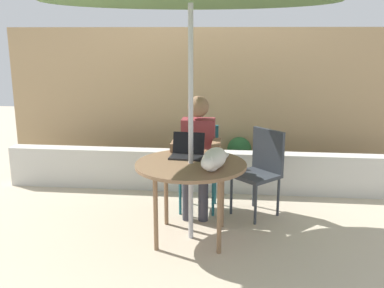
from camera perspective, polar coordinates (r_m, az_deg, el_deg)
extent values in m
plane|color=#BCAD93|center=(4.26, -0.15, -11.75)|extent=(14.00, 14.00, 0.00)
cube|color=tan|center=(5.89, 1.99, 5.25)|extent=(5.27, 0.08, 1.91)
cube|color=beige|center=(5.38, 1.39, -3.40)|extent=(4.74, 0.20, 0.48)
cylinder|color=brown|center=(4.01, -0.15, -2.64)|extent=(0.99, 0.99, 0.03)
cylinder|color=brown|center=(4.36, 3.84, -6.25)|extent=(0.04, 0.04, 0.69)
cylinder|color=brown|center=(4.41, -3.30, -5.99)|extent=(0.04, 0.04, 0.69)
cylinder|color=brown|center=(3.91, -4.62, -8.70)|extent=(0.04, 0.04, 0.69)
cylinder|color=brown|center=(3.85, 3.48, -9.05)|extent=(0.04, 0.04, 0.69)
cylinder|color=#B7B7BC|center=(3.91, -0.16, 3.25)|extent=(0.04, 0.04, 2.25)
cube|color=#1E606B|center=(4.76, 0.79, -3.41)|extent=(0.40, 0.40, 0.04)
cube|color=#1E606B|center=(4.87, 1.00, -0.10)|extent=(0.40, 0.04, 0.44)
cylinder|color=#1E606B|center=(4.98, 2.92, -5.33)|extent=(0.03, 0.03, 0.41)
cylinder|color=#1E606B|center=(5.01, -0.98, -5.20)|extent=(0.03, 0.03, 0.41)
cylinder|color=#1E606B|center=(4.69, -1.50, -6.56)|extent=(0.03, 0.03, 0.41)
cylinder|color=#1E606B|center=(4.66, 2.67, -6.72)|extent=(0.03, 0.03, 0.41)
cube|color=#33383F|center=(4.65, 8.03, -3.98)|extent=(0.57, 0.57, 0.04)
cube|color=#33383F|center=(4.71, 9.62, -0.78)|extent=(0.31, 0.31, 0.44)
cylinder|color=#33383F|center=(4.74, 10.86, -6.60)|extent=(0.03, 0.03, 0.41)
cylinder|color=#33383F|center=(4.95, 7.84, -5.57)|extent=(0.03, 0.03, 0.41)
cylinder|color=#33383F|center=(4.72, 5.00, -6.48)|extent=(0.03, 0.03, 0.41)
cylinder|color=#33383F|center=(4.50, 8.04, -7.62)|extent=(0.03, 0.03, 0.41)
cube|color=maroon|center=(4.68, 0.80, -0.05)|extent=(0.34, 0.20, 0.54)
sphere|color=#936B4C|center=(4.59, 0.80, 4.77)|extent=(0.22, 0.22, 0.22)
cube|color=#383842|center=(4.60, -0.38, -3.13)|extent=(0.12, 0.30, 0.12)
cylinder|color=#383842|center=(4.55, -0.59, -6.97)|extent=(0.10, 0.10, 0.45)
cube|color=#383842|center=(4.59, 1.61, -3.19)|extent=(0.12, 0.30, 0.12)
cylinder|color=#383842|center=(4.54, 1.43, -7.04)|extent=(0.10, 0.10, 0.45)
cube|color=#936B4C|center=(4.48, -2.01, -0.04)|extent=(0.08, 0.32, 0.08)
cube|color=#936B4C|center=(4.44, 3.10, -0.18)|extent=(0.08, 0.32, 0.08)
cube|color=black|center=(4.17, -0.71, -1.63)|extent=(0.32, 0.24, 0.02)
cube|color=black|center=(4.24, -0.43, 0.15)|extent=(0.30, 0.08, 0.20)
cube|color=black|center=(4.25, -0.41, 0.17)|extent=(0.30, 0.08, 0.20)
ellipsoid|color=silver|center=(3.84, 2.86, -1.82)|extent=(0.26, 0.43, 0.17)
sphere|color=silver|center=(3.63, 1.98, -2.46)|extent=(0.11, 0.11, 0.11)
ellipsoid|color=white|center=(3.75, 2.44, -2.83)|extent=(0.14, 0.14, 0.09)
cylinder|color=silver|center=(4.12, 4.20, -1.64)|extent=(0.07, 0.18, 0.04)
cone|color=silver|center=(3.62, 1.53, -1.66)|extent=(0.04, 0.04, 0.03)
cone|color=silver|center=(3.61, 2.45, -1.74)|extent=(0.04, 0.04, 0.03)
cylinder|color=#33383D|center=(5.95, 5.94, -3.07)|extent=(0.25, 0.25, 0.22)
ellipsoid|color=#26592D|center=(5.88, 6.00, -0.71)|extent=(0.31, 0.31, 0.33)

